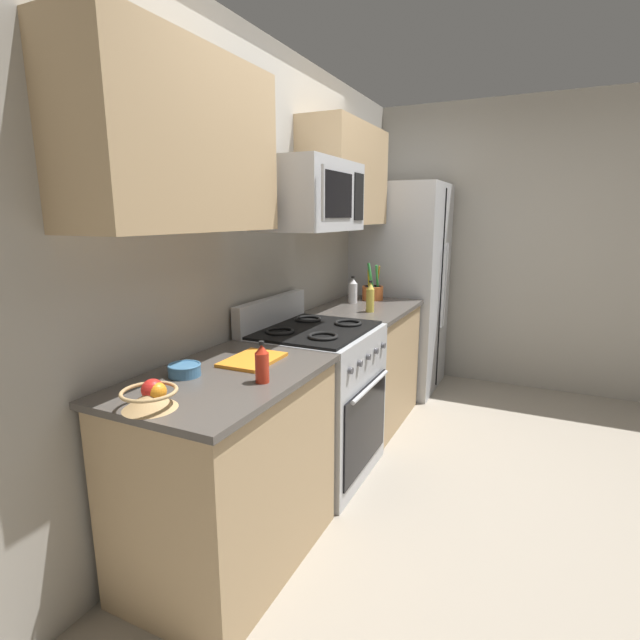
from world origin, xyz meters
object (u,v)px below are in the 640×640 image
fruit_basket (151,397)px  bottle_vinegar (353,291)px  microwave (310,196)px  refrigerator (401,288)px  prep_bowl (185,370)px  utensil_crock (373,292)px  bottle_hot_sauce (262,364)px  bottle_oil (370,298)px  range_oven (315,400)px  cutting_board (253,360)px

fruit_basket → bottle_vinegar: (2.28, 0.13, 0.05)m
microwave → refrigerator: bearing=-1.5°
prep_bowl → fruit_basket: bearing=-158.3°
utensil_crock → bottle_hot_sauce: (-2.08, -0.25, 0.01)m
fruit_basket → bottle_hot_sauce: bottle_hot_sauce is taller
bottle_vinegar → prep_bowl: bottle_vinegar is taller
fruit_basket → bottle_vinegar: 2.29m
refrigerator → microwave: (-1.77, 0.05, 0.76)m
fruit_basket → bottle_oil: bottle_oil is taller
microwave → bottle_vinegar: 1.20m
refrigerator → bottle_oil: bearing=-175.5°
range_oven → bottle_vinegar: (0.98, 0.15, 0.53)m
refrigerator → prep_bowl: refrigerator is taller
fruit_basket → range_oven: bearing=-0.6°
fruit_basket → bottle_vinegar: bearing=3.3°
refrigerator → prep_bowl: bearing=176.6°
range_oven → prep_bowl: 1.09m
utensil_crock → bottle_vinegar: utensil_crock is taller
fruit_basket → bottle_oil: bearing=-3.3°
prep_bowl → microwave: bearing=-6.7°
utensil_crock → fruit_basket: 2.48m
fruit_basket → cutting_board: (0.63, -0.02, -0.03)m
bottle_hot_sauce → fruit_basket: bearing=151.7°
prep_bowl → bottle_vinegar: bearing=0.0°
utensil_crock → fruit_basket: utensil_crock is taller
cutting_board → utensil_crock: bearing=1.7°
range_oven → bottle_hot_sauce: (-0.90, -0.20, 0.52)m
utensil_crock → cutting_board: size_ratio=0.99×
refrigerator → bottle_hot_sauce: size_ratio=10.58×
microwave → fruit_basket: (-1.30, -0.01, -0.74)m
bottle_oil → prep_bowl: 1.69m
range_oven → fruit_basket: size_ratio=5.42×
fruit_basket → cutting_board: size_ratio=0.65×
refrigerator → bottle_hot_sauce: refrigerator is taller
bottle_oil → bottle_hot_sauce: size_ratio=1.28×
cutting_board → bottle_hot_sauce: size_ratio=1.75×
refrigerator → fruit_basket: bearing=179.4°
range_oven → fruit_basket: (-1.30, 0.01, 0.48)m
refrigerator → microwave: 1.93m
bottle_hot_sauce → bottle_vinegar: (1.88, 0.35, 0.02)m
cutting_board → microwave: bearing=2.8°
refrigerator → prep_bowl: (-2.75, 0.16, 0.01)m
microwave → utensil_crock: bearing=1.1°
range_oven → bottle_vinegar: bottle_vinegar is taller
refrigerator → bottle_oil: refrigerator is taller
utensil_crock → bottle_oil: size_ratio=1.34×
prep_bowl → range_oven: bearing=-8.4°
refrigerator → bottle_vinegar: 0.81m
fruit_basket → bottle_hot_sauce: bearing=-28.3°
cutting_board → bottle_oil: size_ratio=1.36×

